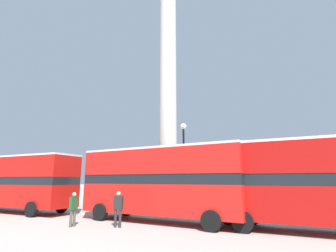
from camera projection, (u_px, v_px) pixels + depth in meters
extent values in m
plane|color=#ADA89E|center=(168.00, 209.00, 21.80)|extent=(200.00, 200.00, 0.00)
cube|color=beige|center=(168.00, 204.00, 21.89)|extent=(4.63, 4.63, 0.93)
cube|color=beige|center=(168.00, 192.00, 22.08)|extent=(3.33, 3.33, 0.93)
cube|color=beige|center=(168.00, 181.00, 22.27)|extent=(2.04, 2.04, 0.93)
cylinder|color=beige|center=(168.00, 70.00, 24.31)|extent=(1.52, 1.52, 19.26)
cube|color=red|center=(161.00, 198.00, 15.40)|extent=(10.29, 3.06, 1.68)
cube|color=black|center=(161.00, 179.00, 15.62)|extent=(10.29, 3.01, 0.55)
cube|color=red|center=(161.00, 162.00, 15.82)|extent=(10.29, 3.06, 1.44)
cube|color=silver|center=(161.00, 149.00, 15.98)|extent=(10.29, 3.06, 0.12)
cylinder|color=black|center=(228.00, 215.00, 14.57)|extent=(1.01, 0.35, 1.00)
cylinder|color=black|center=(211.00, 221.00, 12.41)|extent=(1.01, 0.35, 1.00)
cylinder|color=black|center=(127.00, 208.00, 18.04)|extent=(1.01, 0.35, 1.00)
cylinder|color=black|center=(100.00, 212.00, 15.88)|extent=(1.01, 0.35, 1.00)
cube|color=#A80F0C|center=(329.00, 204.00, 11.86)|extent=(10.42, 2.63, 1.65)
cube|color=black|center=(326.00, 180.00, 12.08)|extent=(10.42, 2.58, 0.55)
cube|color=#A80F0C|center=(323.00, 157.00, 12.29)|extent=(10.42, 2.63, 1.49)
cube|color=silver|center=(321.00, 140.00, 12.45)|extent=(10.42, 2.63, 0.12)
cylinder|color=black|center=(252.00, 215.00, 14.41)|extent=(1.00, 0.31, 1.00)
cylinder|color=black|center=(243.00, 222.00, 12.16)|extent=(1.00, 0.31, 1.00)
cube|color=#B7140F|center=(12.00, 195.00, 20.31)|extent=(11.50, 2.80, 1.57)
cube|color=black|center=(13.00, 181.00, 20.52)|extent=(11.50, 2.75, 0.55)
cube|color=#B7140F|center=(15.00, 168.00, 20.73)|extent=(11.50, 2.80, 1.48)
cube|color=silver|center=(16.00, 158.00, 20.89)|extent=(11.50, 2.80, 0.12)
cylinder|color=black|center=(61.00, 206.00, 19.58)|extent=(1.01, 0.32, 1.00)
cylinder|color=black|center=(32.00, 209.00, 17.35)|extent=(1.01, 0.32, 1.00)
cube|color=beige|center=(296.00, 196.00, 20.47)|extent=(3.79, 2.75, 2.36)
ellipsoid|color=brown|center=(293.00, 162.00, 21.01)|extent=(2.38, 1.00, 0.94)
cone|color=brown|center=(308.00, 156.00, 20.57)|extent=(0.93, 0.54, 0.99)
cylinder|color=brown|center=(292.00, 150.00, 21.20)|extent=(0.36, 0.36, 0.90)
sphere|color=brown|center=(291.00, 143.00, 21.32)|extent=(0.28, 0.28, 0.28)
cylinder|color=brown|center=(305.00, 174.00, 20.69)|extent=(0.20, 0.20, 1.01)
cylinder|color=brown|center=(305.00, 174.00, 20.24)|extent=(0.20, 0.20, 1.01)
cylinder|color=brown|center=(284.00, 174.00, 21.39)|extent=(0.20, 0.20, 1.01)
cylinder|color=brown|center=(283.00, 174.00, 20.94)|extent=(0.20, 0.20, 1.01)
cylinder|color=black|center=(184.00, 214.00, 17.18)|extent=(0.31, 0.31, 0.40)
cylinder|color=black|center=(184.00, 172.00, 17.73)|extent=(0.14, 0.14, 5.89)
sphere|color=white|center=(183.00, 126.00, 18.37)|extent=(0.42, 0.42, 0.42)
cylinder|color=#28282D|center=(115.00, 219.00, 13.62)|extent=(0.14, 0.14, 0.88)
cylinder|color=#28282D|center=(120.00, 219.00, 13.56)|extent=(0.14, 0.14, 0.88)
cube|color=black|center=(118.00, 203.00, 13.75)|extent=(0.51, 0.29, 0.70)
sphere|color=tan|center=(119.00, 194.00, 13.85)|extent=(0.24, 0.24, 0.24)
cylinder|color=#4C473D|center=(71.00, 219.00, 13.67)|extent=(0.14, 0.14, 0.86)
cylinder|color=#4C473D|center=(74.00, 218.00, 13.89)|extent=(0.14, 0.14, 0.86)
cube|color=#1E4C28|center=(74.00, 203.00, 13.93)|extent=(0.22, 0.48, 0.68)
sphere|color=tan|center=(74.00, 194.00, 14.03)|extent=(0.23, 0.23, 0.23)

